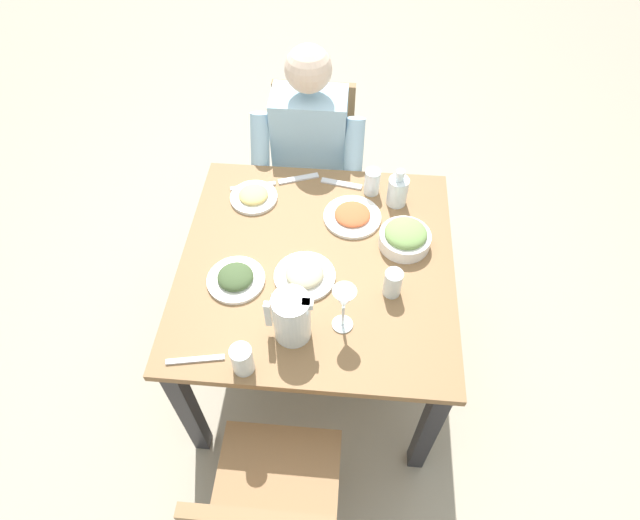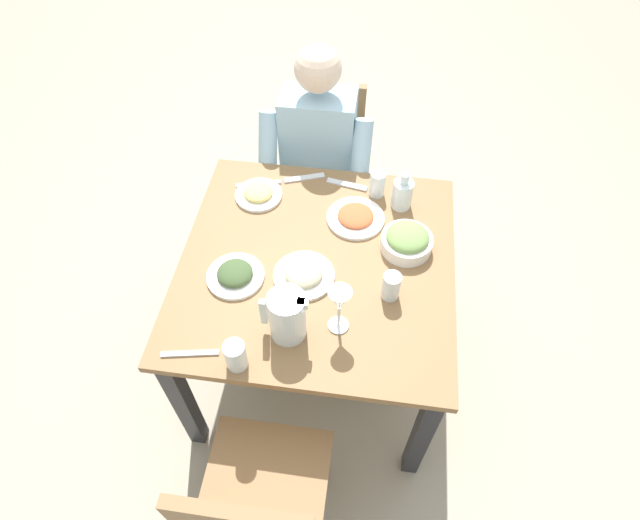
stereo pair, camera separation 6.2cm
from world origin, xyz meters
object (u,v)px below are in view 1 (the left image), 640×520
at_px(water_pitcher, 292,317).
at_px(water_glass_near_left, 393,283).
at_px(chair_far, 272,511).
at_px(diner_near, 308,168).
at_px(salad_bowl, 405,237).
at_px(plate_dolmas, 236,278).
at_px(wine_glass, 344,301).
at_px(dining_table, 317,279).
at_px(plate_beans, 305,275).
at_px(water_glass_by_pitcher, 372,182).
at_px(water_glass_far_left, 242,359).
at_px(chair_near, 313,163).
at_px(plate_rice_curry, 352,216).
at_px(plate_fries, 254,196).
at_px(oil_carafe, 397,192).

xyz_separation_m(water_pitcher, water_glass_near_left, (-0.32, -0.19, -0.04)).
bearing_deg(chair_far, water_glass_near_left, -116.35).
relative_size(chair_far, diner_near, 0.75).
xyz_separation_m(water_pitcher, salad_bowl, (-0.37, -0.41, -0.05)).
distance_m(plate_dolmas, wine_glass, 0.43).
distance_m(chair_far, plate_dolmas, 0.76).
height_order(dining_table, plate_beans, plate_beans).
relative_size(plate_beans, water_glass_by_pitcher, 2.00).
relative_size(water_pitcher, water_glass_far_left, 1.75).
bearing_deg(chair_near, water_glass_far_left, 85.48).
bearing_deg(plate_rice_curry, water_pitcher, 72.15).
distance_m(water_glass_by_pitcher, water_glass_near_left, 0.50).
bearing_deg(plate_beans, water_glass_by_pitcher, -116.34).
height_order(chair_far, diner_near, diner_near).
xyz_separation_m(water_pitcher, plate_fries, (0.23, -0.60, -0.08)).
xyz_separation_m(dining_table, salad_bowl, (-0.32, -0.11, 0.15)).
bearing_deg(dining_table, chair_near, -83.43).
distance_m(chair_near, chair_far, 1.59).
bearing_deg(chair_far, water_glass_far_left, -71.30).
bearing_deg(oil_carafe, chair_far, 72.36).
bearing_deg(salad_bowl, water_glass_far_left, 47.35).
distance_m(plate_beans, plate_rice_curry, 0.34).
distance_m(salad_bowl, plate_beans, 0.40).
bearing_deg(salad_bowl, plate_rice_curry, -30.62).
height_order(water_glass_by_pitcher, wine_glass, wine_glass).
bearing_deg(plate_fries, diner_near, -122.73).
relative_size(diner_near, water_glass_far_left, 10.78).
xyz_separation_m(dining_table, oil_carafe, (-0.29, -0.33, 0.16)).
relative_size(diner_near, wine_glass, 5.97).
relative_size(chair_far, water_glass_far_left, 8.06).
bearing_deg(plate_fries, plate_dolmas, 90.55).
bearing_deg(chair_far, oil_carafe, -107.64).
bearing_deg(water_pitcher, oil_carafe, -118.37).
relative_size(plate_fries, wine_glass, 0.96).
relative_size(salad_bowl, plate_rice_curry, 0.85).
bearing_deg(water_glass_far_left, dining_table, -113.29).
xyz_separation_m(water_pitcher, plate_beans, (-0.02, -0.23, -0.08)).
relative_size(plate_fries, plate_rice_curry, 0.84).
bearing_deg(plate_rice_curry, water_glass_by_pitcher, -114.77).
relative_size(plate_beans, wine_glass, 1.11).
height_order(plate_dolmas, water_glass_far_left, water_glass_far_left).
bearing_deg(plate_dolmas, wine_glass, 159.00).
distance_m(chair_near, water_glass_far_left, 1.27).
xyz_separation_m(water_pitcher, plate_rice_curry, (-0.17, -0.53, -0.08)).
relative_size(water_glass_far_left, wine_glass, 0.55).
bearing_deg(chair_far, water_glass_by_pitcher, -102.37).
bearing_deg(water_glass_far_left, diner_near, -95.41).
relative_size(salad_bowl, plate_fries, 1.01).
xyz_separation_m(water_glass_near_left, oil_carafe, (-0.02, -0.44, 0.00)).
bearing_deg(chair_near, water_glass_by_pitcher, 123.92).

